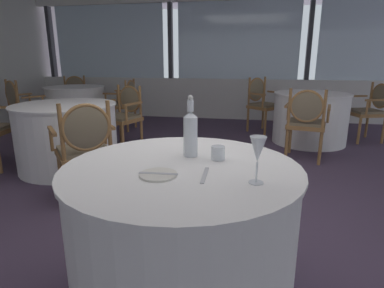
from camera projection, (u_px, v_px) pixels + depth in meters
ground_plane at (200, 215)px, 2.68m from camera, size 15.51×15.51×0.00m
window_wall_far at (236, 69)px, 6.65m from camera, size 9.05×0.14×2.63m
foreground_table at (182, 235)px, 1.68m from camera, size 1.19×1.19×0.77m
side_plate at (158, 175)px, 1.44m from camera, size 0.17×0.17×0.01m
butter_knife at (158, 174)px, 1.44m from camera, size 0.18×0.03×0.00m
dinner_fork at (205, 175)px, 1.45m from camera, size 0.03×0.20×0.00m
water_bottle at (190, 132)px, 1.70m from camera, size 0.08×0.08×0.33m
wine_glass at (258, 151)px, 1.32m from camera, size 0.07×0.07×0.20m
water_tumbler at (218, 153)px, 1.67m from camera, size 0.07×0.07×0.07m
background_table_0 at (67, 136)px, 3.76m from camera, size 1.17×1.17×0.77m
dining_chair_0_1 at (85, 144)px, 2.87m from camera, size 0.66×0.65×0.92m
dining_chair_0_2 at (124, 112)px, 4.56m from camera, size 0.63×0.58×0.90m
background_table_1 at (310, 118)px, 4.90m from camera, size 1.13×1.13×0.77m
dining_chair_1_0 at (371, 107)px, 4.98m from camera, size 0.58×0.62×0.91m
dining_chair_1_1 at (261, 100)px, 5.62m from camera, size 0.66×0.66×0.95m
dining_chair_1_2 at (306, 118)px, 3.98m from camera, size 0.60×0.55×0.92m
background_table_2 at (76, 107)px, 5.97m from camera, size 1.09×1.09×0.77m
dining_chair_2_0 at (124, 100)px, 5.76m from camera, size 0.47×0.54×0.91m
dining_chair_2_1 at (76, 94)px, 6.81m from camera, size 0.65×0.63×0.91m
dining_chair_2_2 at (21, 104)px, 5.22m from camera, size 0.65×0.63×0.95m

